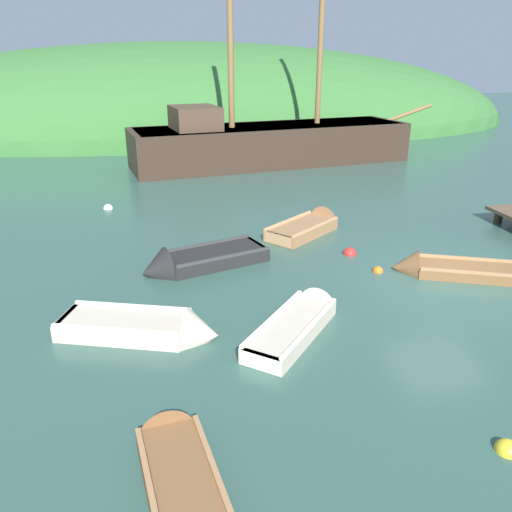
% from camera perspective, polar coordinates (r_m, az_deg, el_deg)
% --- Properties ---
extents(ground_plane, '(120.00, 120.00, 0.00)m').
position_cam_1_polar(ground_plane, '(14.11, 20.43, -3.00)').
color(ground_plane, '#33564C').
extents(shore_hill, '(54.79, 25.21, 12.79)m').
position_cam_1_polar(shore_hill, '(43.52, -7.72, 14.18)').
color(shore_hill, '#387033').
rests_on(shore_hill, ground).
extents(sailing_ship, '(17.47, 5.97, 12.57)m').
position_cam_1_polar(sailing_ship, '(27.86, 1.46, 11.81)').
color(sailing_ship, '#38281E').
rests_on(sailing_ship, ground).
extents(rowboat_outer_left, '(3.78, 2.28, 1.22)m').
position_cam_1_polar(rowboat_outer_left, '(14.32, -6.79, -0.78)').
color(rowboat_outer_left, black).
rests_on(rowboat_outer_left, ground).
extents(rowboat_near_dock, '(2.97, 3.26, 0.88)m').
position_cam_1_polar(rowboat_near_dock, '(11.29, 5.05, -7.30)').
color(rowboat_near_dock, beige).
rests_on(rowboat_near_dock, ground).
extents(rowboat_portside, '(3.25, 2.91, 1.10)m').
position_cam_1_polar(rowboat_portside, '(17.26, 6.11, 3.20)').
color(rowboat_portside, '#9E7047').
rests_on(rowboat_portside, ground).
extents(rowboat_far, '(3.47, 2.30, 1.04)m').
position_cam_1_polar(rowboat_far, '(14.74, 20.28, -1.58)').
color(rowboat_far, brown).
rests_on(rowboat_far, ground).
extents(rowboat_center, '(3.55, 2.18, 1.07)m').
position_cam_1_polar(rowboat_center, '(11.12, -11.80, -8.10)').
color(rowboat_center, beige).
rests_on(rowboat_center, ground).
extents(rowboat_outer_right, '(1.32, 3.08, 0.90)m').
position_cam_1_polar(rowboat_outer_right, '(7.91, -8.79, -22.33)').
color(rowboat_outer_right, brown).
rests_on(rowboat_outer_right, ground).
extents(buoy_yellow, '(0.37, 0.37, 0.37)m').
position_cam_1_polar(buoy_yellow, '(9.06, 26.14, -18.89)').
color(buoy_yellow, yellow).
rests_on(buoy_yellow, ground).
extents(buoy_red, '(0.41, 0.41, 0.41)m').
position_cam_1_polar(buoy_red, '(15.46, 10.40, 0.22)').
color(buoy_red, red).
rests_on(buoy_red, ground).
extents(buoy_orange, '(0.29, 0.29, 0.29)m').
position_cam_1_polar(buoy_orange, '(14.39, 13.39, -1.68)').
color(buoy_orange, orange).
rests_on(buoy_orange, ground).
extents(buoy_white, '(0.37, 0.37, 0.37)m').
position_cam_1_polar(buoy_white, '(20.49, -16.13, 5.08)').
color(buoy_white, white).
rests_on(buoy_white, ground).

